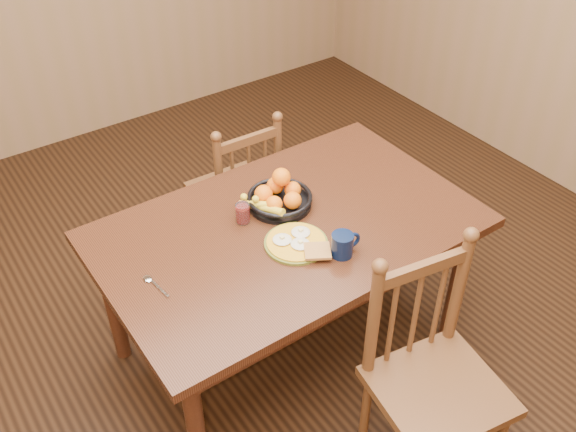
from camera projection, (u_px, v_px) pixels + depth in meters
room at (288, 99)px, 2.36m from camera, size 4.52×5.02×2.72m
dining_table at (288, 240)px, 2.78m from camera, size 1.60×1.00×0.75m
chair_far at (238, 192)px, 3.44m from camera, size 0.43×0.41×0.91m
chair_near at (432, 379)px, 2.42m from camera, size 0.53×0.51×1.02m
breakfast_plate at (297, 243)px, 2.62m from camera, size 0.26×0.31×0.04m
fork at (302, 248)px, 2.61m from camera, size 0.06×0.18×0.00m
spoon at (152, 282)px, 2.45m from camera, size 0.04×0.16×0.01m
coffee_mug at (343, 244)px, 2.56m from camera, size 0.13×0.09×0.10m
juice_glass at (243, 214)px, 2.72m from camera, size 0.06×0.06×0.09m
fruit_bowl at (279, 197)px, 2.81m from camera, size 0.32×0.29×0.17m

